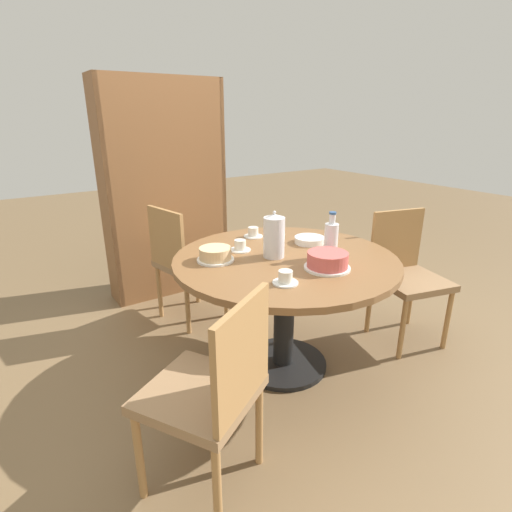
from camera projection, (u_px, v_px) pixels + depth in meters
The scene contains 14 objects.
ground_plane at pixel (283, 365), 2.52m from camera, with size 14.00×14.00×0.00m, color brown.
dining_table at pixel (285, 280), 2.33m from camera, with size 1.28×1.28×0.72m.
chair_a at pixel (184, 260), 2.93m from camera, with size 0.49×0.49×0.89m.
chair_b at pixel (212, 390), 1.55m from camera, with size 0.57×0.57×0.89m.
chair_c at pixel (406, 272), 2.70m from camera, with size 0.51×0.51×0.89m.
bookshelf at pixel (165, 191), 3.32m from camera, with size 1.02×0.28×1.78m.
coffee_pot at pixel (274, 236), 2.24m from camera, with size 0.12×0.12×0.27m.
water_bottle at pixel (331, 239), 2.23m from camera, with size 0.08×0.08×0.27m.
cake_main at pixel (327, 261), 2.09m from camera, with size 0.24×0.24×0.09m.
cake_second at pixel (215, 254), 2.21m from camera, with size 0.21×0.21×0.08m.
cup_a at pixel (285, 278), 1.92m from camera, with size 0.13×0.13×0.07m.
cup_b at pixel (253, 233), 2.65m from camera, with size 0.13×0.13×0.07m.
cup_c at pixel (240, 246), 2.38m from camera, with size 0.13×0.13×0.07m.
plate_stack at pixel (310, 240), 2.52m from camera, with size 0.19×0.19×0.04m.
Camera 1 is at (-1.34, -1.68, 1.50)m, focal length 28.00 mm.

